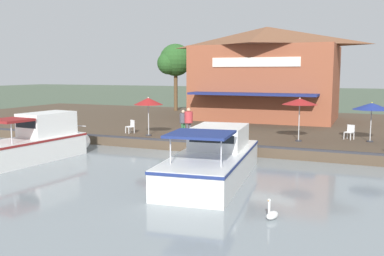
{
  "coord_description": "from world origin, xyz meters",
  "views": [
    {
      "loc": [
        21.58,
        8.53,
        4.48
      ],
      "look_at": [
        -1.0,
        -0.91,
        1.3
      ],
      "focal_mm": 40.0,
      "sensor_mm": 36.0,
      "label": 1
    }
  ],
  "objects_px": {
    "person_near_entrance": "(189,118)",
    "person_mid_patio": "(183,120)",
    "patio_umbrella_by_entrance": "(372,106)",
    "cafe_chair_facing_river": "(350,131)",
    "patio_umbrella_near_quay_edge": "(148,101)",
    "motorboat_mid_row": "(217,157)",
    "swan": "(272,214)",
    "waterfront_restaurant": "(266,73)",
    "cafe_chair_far_corner_seat": "(205,131)",
    "patio_umbrella_back_row": "(300,102)",
    "cafe_chair_mid_patio": "(131,126)",
    "motorboat_distant_upstream": "(44,141)",
    "tree_upstream_bank": "(174,61)"
  },
  "relations": [
    {
      "from": "cafe_chair_mid_patio",
      "to": "cafe_chair_facing_river",
      "type": "relative_size",
      "value": 1.0
    },
    {
      "from": "person_mid_patio",
      "to": "cafe_chair_mid_patio",
      "type": "bearing_deg",
      "value": -82.39
    },
    {
      "from": "motorboat_mid_row",
      "to": "cafe_chair_facing_river",
      "type": "bearing_deg",
      "value": 151.62
    },
    {
      "from": "waterfront_restaurant",
      "to": "motorboat_distant_upstream",
      "type": "relative_size",
      "value": 1.77
    },
    {
      "from": "person_near_entrance",
      "to": "cafe_chair_far_corner_seat",
      "type": "bearing_deg",
      "value": 65.88
    },
    {
      "from": "patio_umbrella_near_quay_edge",
      "to": "cafe_chair_far_corner_seat",
      "type": "height_order",
      "value": "patio_umbrella_near_quay_edge"
    },
    {
      "from": "patio_umbrella_by_entrance",
      "to": "person_near_entrance",
      "type": "relative_size",
      "value": 1.26
    },
    {
      "from": "person_mid_patio",
      "to": "swan",
      "type": "distance_m",
      "value": 14.29
    },
    {
      "from": "patio_umbrella_near_quay_edge",
      "to": "person_mid_patio",
      "type": "relative_size",
      "value": 1.51
    },
    {
      "from": "cafe_chair_facing_river",
      "to": "motorboat_distant_upstream",
      "type": "bearing_deg",
      "value": -57.22
    },
    {
      "from": "waterfront_restaurant",
      "to": "patio_umbrella_back_row",
      "type": "distance_m",
      "value": 11.92
    },
    {
      "from": "patio_umbrella_back_row",
      "to": "motorboat_distant_upstream",
      "type": "xyz_separation_m",
      "value": [
        7.42,
        -11.75,
        -1.89
      ]
    },
    {
      "from": "patio_umbrella_by_entrance",
      "to": "cafe_chair_facing_river",
      "type": "relative_size",
      "value": 2.64
    },
    {
      "from": "cafe_chair_far_corner_seat",
      "to": "motorboat_mid_row",
      "type": "bearing_deg",
      "value": 25.43
    },
    {
      "from": "waterfront_restaurant",
      "to": "cafe_chair_far_corner_seat",
      "type": "height_order",
      "value": "waterfront_restaurant"
    },
    {
      "from": "swan",
      "to": "patio_umbrella_by_entrance",
      "type": "bearing_deg",
      "value": 168.8
    },
    {
      "from": "cafe_chair_facing_river",
      "to": "motorboat_mid_row",
      "type": "relative_size",
      "value": 0.09
    },
    {
      "from": "patio_umbrella_by_entrance",
      "to": "patio_umbrella_near_quay_edge",
      "type": "xyz_separation_m",
      "value": [
        2.72,
        -12.65,
        0.12
      ]
    },
    {
      "from": "patio_umbrella_near_quay_edge",
      "to": "motorboat_mid_row",
      "type": "xyz_separation_m",
      "value": [
        5.96,
        6.57,
        -1.88
      ]
    },
    {
      "from": "patio_umbrella_by_entrance",
      "to": "person_mid_patio",
      "type": "height_order",
      "value": "patio_umbrella_by_entrance"
    },
    {
      "from": "patio_umbrella_by_entrance",
      "to": "cafe_chair_mid_patio",
      "type": "distance_m",
      "value": 14.49
    },
    {
      "from": "cafe_chair_mid_patio",
      "to": "swan",
      "type": "relative_size",
      "value": 1.23
    },
    {
      "from": "waterfront_restaurant",
      "to": "patio_umbrella_by_entrance",
      "type": "bearing_deg",
      "value": 40.58
    },
    {
      "from": "cafe_chair_far_corner_seat",
      "to": "motorboat_distant_upstream",
      "type": "bearing_deg",
      "value": -48.17
    },
    {
      "from": "patio_umbrella_back_row",
      "to": "patio_umbrella_near_quay_edge",
      "type": "distance_m",
      "value": 9.0
    },
    {
      "from": "person_near_entrance",
      "to": "waterfront_restaurant",
      "type": "bearing_deg",
      "value": 170.66
    },
    {
      "from": "person_near_entrance",
      "to": "person_mid_patio",
      "type": "bearing_deg",
      "value": -130.87
    },
    {
      "from": "motorboat_distant_upstream",
      "to": "tree_upstream_bank",
      "type": "relative_size",
      "value": 0.98
    },
    {
      "from": "patio_umbrella_near_quay_edge",
      "to": "cafe_chair_mid_patio",
      "type": "xyz_separation_m",
      "value": [
        -0.53,
        -1.59,
        -1.65
      ]
    },
    {
      "from": "waterfront_restaurant",
      "to": "patio_umbrella_near_quay_edge",
      "type": "distance_m",
      "value": 13.21
    },
    {
      "from": "waterfront_restaurant",
      "to": "cafe_chair_facing_river",
      "type": "bearing_deg",
      "value": 38.1
    },
    {
      "from": "swan",
      "to": "person_near_entrance",
      "type": "bearing_deg",
      "value": -146.1
    },
    {
      "from": "patio_umbrella_back_row",
      "to": "cafe_chair_mid_patio",
      "type": "height_order",
      "value": "patio_umbrella_back_row"
    },
    {
      "from": "cafe_chair_facing_river",
      "to": "tree_upstream_bank",
      "type": "distance_m",
      "value": 22.45
    },
    {
      "from": "motorboat_mid_row",
      "to": "swan",
      "type": "distance_m",
      "value": 5.88
    },
    {
      "from": "cafe_chair_facing_river",
      "to": "person_near_entrance",
      "type": "xyz_separation_m",
      "value": [
        2.75,
        -9.07,
        0.65
      ]
    },
    {
      "from": "motorboat_mid_row",
      "to": "tree_upstream_bank",
      "type": "xyz_separation_m",
      "value": [
        -22.46,
        -12.56,
        4.78
      ]
    },
    {
      "from": "cafe_chair_mid_patio",
      "to": "person_near_entrance",
      "type": "height_order",
      "value": "person_near_entrance"
    },
    {
      "from": "swan",
      "to": "waterfront_restaurant",
      "type": "bearing_deg",
      "value": -166.39
    },
    {
      "from": "person_mid_patio",
      "to": "motorboat_mid_row",
      "type": "bearing_deg",
      "value": 33.9
    },
    {
      "from": "patio_umbrella_by_entrance",
      "to": "motorboat_mid_row",
      "type": "height_order",
      "value": "patio_umbrella_by_entrance"
    },
    {
      "from": "patio_umbrella_back_row",
      "to": "cafe_chair_mid_patio",
      "type": "xyz_separation_m",
      "value": [
        0.87,
        -10.48,
        -1.78
      ]
    },
    {
      "from": "cafe_chair_far_corner_seat",
      "to": "person_near_entrance",
      "type": "relative_size",
      "value": 0.48
    },
    {
      "from": "patio_umbrella_near_quay_edge",
      "to": "waterfront_restaurant",
      "type": "bearing_deg",
      "value": 160.27
    },
    {
      "from": "patio_umbrella_by_entrance",
      "to": "cafe_chair_mid_patio",
      "type": "xyz_separation_m",
      "value": [
        2.19,
        -14.24,
        -1.53
      ]
    },
    {
      "from": "person_near_entrance",
      "to": "motorboat_distant_upstream",
      "type": "xyz_separation_m",
      "value": [
        6.52,
        -5.33,
        -0.76
      ]
    },
    {
      "from": "patio_umbrella_back_row",
      "to": "motorboat_distant_upstream",
      "type": "bearing_deg",
      "value": -57.72
    },
    {
      "from": "motorboat_mid_row",
      "to": "motorboat_distant_upstream",
      "type": "bearing_deg",
      "value": -89.59
    },
    {
      "from": "patio_umbrella_by_entrance",
      "to": "person_mid_patio",
      "type": "bearing_deg",
      "value": -80.88
    },
    {
      "from": "motorboat_mid_row",
      "to": "tree_upstream_bank",
      "type": "distance_m",
      "value": 26.18
    }
  ]
}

